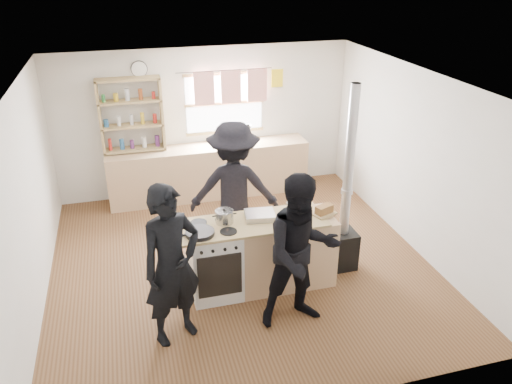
% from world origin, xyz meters
% --- Properties ---
extents(ground, '(5.00, 5.00, 0.01)m').
position_xyz_m(ground, '(0.00, 0.00, -0.01)').
color(ground, brown).
rests_on(ground, ground).
extents(back_counter, '(3.40, 0.55, 0.90)m').
position_xyz_m(back_counter, '(0.00, 2.22, 0.45)').
color(back_counter, tan).
rests_on(back_counter, ground).
extents(shelving_unit, '(1.00, 0.28, 1.20)m').
position_xyz_m(shelving_unit, '(-1.20, 2.34, 1.51)').
color(shelving_unit, tan).
rests_on(shelving_unit, back_counter).
extents(thermos, '(0.10, 0.10, 0.32)m').
position_xyz_m(thermos, '(0.69, 2.22, 1.06)').
color(thermos, silver).
rests_on(thermos, back_counter).
extents(cooking_island, '(1.97, 0.64, 0.93)m').
position_xyz_m(cooking_island, '(0.14, -0.55, 0.47)').
color(cooking_island, white).
rests_on(cooking_island, ground).
extents(skillet_greens, '(0.34, 0.34, 0.05)m').
position_xyz_m(skillet_greens, '(-0.63, -0.68, 0.96)').
color(skillet_greens, black).
rests_on(skillet_greens, cooking_island).
extents(roast_tray, '(0.39, 0.33, 0.07)m').
position_xyz_m(roast_tray, '(0.14, -0.47, 0.97)').
color(roast_tray, silver).
rests_on(roast_tray, cooking_island).
extents(stockpot_stove, '(0.22, 0.22, 0.18)m').
position_xyz_m(stockpot_stove, '(-0.30, -0.47, 1.01)').
color(stockpot_stove, '#B3B3B5').
rests_on(stockpot_stove, cooking_island).
extents(stockpot_counter, '(0.26, 0.26, 0.19)m').
position_xyz_m(stockpot_counter, '(0.60, -0.53, 1.02)').
color(stockpot_counter, '#B1B1B3').
rests_on(stockpot_counter, cooking_island).
extents(bread_board, '(0.33, 0.29, 0.12)m').
position_xyz_m(bread_board, '(0.93, -0.59, 0.98)').
color(bread_board, tan).
rests_on(bread_board, cooking_island).
extents(flue_heater, '(0.35, 0.35, 2.50)m').
position_xyz_m(flue_heater, '(1.30, -0.43, 0.65)').
color(flue_heater, black).
rests_on(flue_heater, ground).
extents(person_near_left, '(0.79, 0.67, 1.83)m').
position_xyz_m(person_near_left, '(-1.01, -1.20, 0.91)').
color(person_near_left, black).
rests_on(person_near_left, ground).
extents(person_near_right, '(0.90, 0.71, 1.82)m').
position_xyz_m(person_near_right, '(0.38, -1.31, 0.91)').
color(person_near_right, black).
rests_on(person_near_right, ground).
extents(person_far, '(1.35, 0.96, 1.89)m').
position_xyz_m(person_far, '(0.02, 0.38, 0.95)').
color(person_far, black).
rests_on(person_far, ground).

